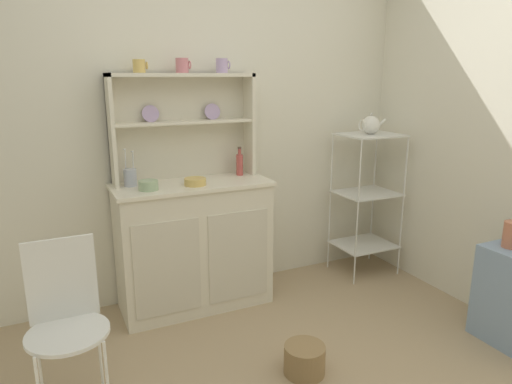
{
  "coord_description": "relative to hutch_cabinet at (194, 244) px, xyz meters",
  "views": [
    {
      "loc": [
        -0.98,
        -1.46,
        1.56
      ],
      "look_at": [
        0.23,
        1.12,
        0.83
      ],
      "focal_mm": 32.07,
      "sensor_mm": 36.0,
      "label": 1
    }
  ],
  "objects": [
    {
      "name": "cup_gold_0",
      "position": [
        -0.27,
        0.12,
        1.17
      ],
      "size": [
        0.09,
        0.08,
        0.08
      ],
      "color": "#DBB760",
      "rests_on": "hutch_shelf_unit"
    },
    {
      "name": "porcelain_teapot",
      "position": [
        1.41,
        -0.04,
        0.75
      ],
      "size": [
        0.23,
        0.14,
        0.16
      ],
      "color": "white",
      "rests_on": "bakers_rack"
    },
    {
      "name": "utensil_jar",
      "position": [
        -0.38,
        0.08,
        0.48
      ],
      "size": [
        0.08,
        0.08,
        0.24
      ],
      "color": "#B2B7C6",
      "rests_on": "hutch_cabinet"
    },
    {
      "name": "cup_lilac_2",
      "position": [
        0.27,
        0.12,
        1.17
      ],
      "size": [
        0.09,
        0.08,
        0.09
      ],
      "color": "#B79ECC",
      "rests_on": "hutch_shelf_unit"
    },
    {
      "name": "wall_back",
      "position": [
        0.12,
        0.26,
        0.8
      ],
      "size": [
        3.84,
        0.05,
        2.5
      ],
      "primitive_type": "cube",
      "color": "silver",
      "rests_on": "ground"
    },
    {
      "name": "hutch_shelf_unit",
      "position": [
        0.0,
        0.16,
        0.83
      ],
      "size": [
        0.96,
        0.18,
        0.7
      ],
      "color": "beige",
      "rests_on": "hutch_cabinet"
    },
    {
      "name": "wire_chair",
      "position": [
        -0.85,
        -0.78,
        0.07
      ],
      "size": [
        0.36,
        0.36,
        0.85
      ],
      "rotation": [
        0.0,
        0.0,
        -0.02
      ],
      "color": "white",
      "rests_on": "ground"
    },
    {
      "name": "cup_rose_1",
      "position": [
        0.0,
        0.12,
        1.17
      ],
      "size": [
        0.1,
        0.08,
        0.09
      ],
      "color": "#D17A84",
      "rests_on": "hutch_shelf_unit"
    },
    {
      "name": "jam_bottle",
      "position": [
        0.38,
        0.09,
        0.51
      ],
      "size": [
        0.05,
        0.05,
        0.2
      ],
      "color": "#B74C47",
      "rests_on": "hutch_cabinet"
    },
    {
      "name": "bakers_rack",
      "position": [
        1.41,
        -0.04,
        0.23
      ],
      "size": [
        0.45,
        0.38,
        1.12
      ],
      "color": "silver",
      "rests_on": "ground"
    },
    {
      "name": "hutch_cabinet",
      "position": [
        0.0,
        0.0,
        0.0
      ],
      "size": [
        1.03,
        0.45,
        0.87
      ],
      "color": "silver",
      "rests_on": "ground"
    },
    {
      "name": "floor_basket",
      "position": [
        0.29,
        -0.99,
        -0.37
      ],
      "size": [
        0.22,
        0.22,
        0.16
      ],
      "primitive_type": "cylinder",
      "color": "#93754C",
      "rests_on": "ground"
    },
    {
      "name": "bowl_mixing_large",
      "position": [
        -0.3,
        -0.07,
        0.45
      ],
      "size": [
        0.12,
        0.12,
        0.06
      ],
      "primitive_type": "cylinder",
      "color": "#9EB78E",
      "rests_on": "hutch_cabinet"
    },
    {
      "name": "bowl_floral_medium",
      "position": [
        0.0,
        -0.07,
        0.45
      ],
      "size": [
        0.14,
        0.14,
        0.05
      ],
      "primitive_type": "cylinder",
      "color": "#DBB760",
      "rests_on": "hutch_cabinet"
    },
    {
      "name": "flower_vase",
      "position": [
        1.56,
        -1.18,
        0.22
      ],
      "size": [
        0.1,
        0.1,
        0.29
      ],
      "color": "#C67556",
      "rests_on": "side_shelf_blue"
    }
  ]
}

